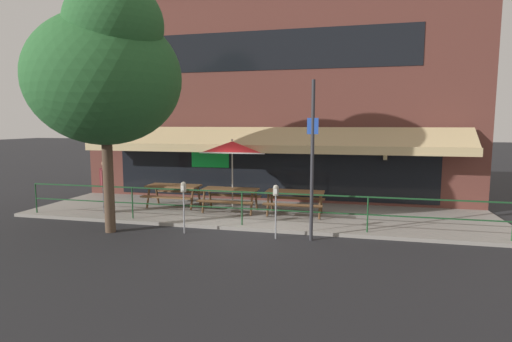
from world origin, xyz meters
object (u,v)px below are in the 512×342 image
Objects in this scene: parking_meter_near at (183,192)px; street_tree_curbside at (106,69)px; parking_meter_far at (276,195)px; patio_umbrella_centre at (232,148)px; pedestrian_walking at (106,183)px; picnic_table_right at (295,196)px; street_sign_pole at (312,160)px; picnic_table_centre at (230,194)px; picnic_table_left at (174,190)px.

street_tree_curbside is (-1.92, -0.41, 3.23)m from parking_meter_near.
parking_meter_far is (2.52, 0.04, 0.00)m from parking_meter_near.
parking_meter_near is at bearing -102.15° from patio_umbrella_centre.
patio_umbrella_centre is 3.44m from parking_meter_far.
street_tree_curbside is (-4.45, -0.44, 3.23)m from parking_meter_far.
picnic_table_right is at bearing 9.21° from pedestrian_walking.
parking_meter_near reaches higher than picnic_table_right.
pedestrian_walking is 5.99m from parking_meter_far.
street_tree_curbside is at bearing -174.37° from street_sign_pole.
patio_umbrella_centre is 1.68× the size of parking_meter_far.
picnic_table_centre is 1.27× the size of parking_meter_near.
parking_meter_near is (-0.58, -2.69, -1.03)m from patio_umbrella_centre.
patio_umbrella_centre reaches higher than parking_meter_far.
parking_meter_far is 5.52m from street_tree_curbside.
picnic_table_centre is at bearing -8.28° from picnic_table_left.
parking_meter_near is 1.00× the size of parking_meter_far.
street_sign_pole is at bearing -72.37° from picnic_table_right.
picnic_table_left is 4.84m from street_tree_curbside.
picnic_table_right is 0.28× the size of street_tree_curbside.
picnic_table_right is 2.76m from street_sign_pole.
parking_meter_far is at bearing 0.84° from parking_meter_near.
picnic_table_left and picnic_table_centre have the same top height.
picnic_table_left is 1.05× the size of pedestrian_walking.
patio_umbrella_centre is (-2.12, 0.29, 1.47)m from picnic_table_right.
picnic_table_right is (4.25, -0.32, 0.00)m from picnic_table_left.
parking_meter_near is at bearing 11.91° from street_tree_curbside.
parking_meter_far is at bearing -94.38° from picnic_table_right.
picnic_table_left is at bearing 119.63° from parking_meter_near.
picnic_table_right is 0.44× the size of street_sign_pole.
street_sign_pole is at bearing -38.76° from picnic_table_centre.
parking_meter_near is at bearing -179.16° from parking_meter_far.
patio_umbrella_centre is at bearing 126.26° from parking_meter_far.
patio_umbrella_centre reaches higher than picnic_table_left.
street_sign_pole reaches higher than patio_umbrella_centre.
picnic_table_centre is at bearing 48.35° from street_tree_curbside.
parking_meter_near reaches higher than picnic_table_left.
parking_meter_near is (3.30, -1.43, 0.09)m from pedestrian_walking.
parking_meter_near is 0.22× the size of street_tree_curbside.
patio_umbrella_centre is (2.12, -0.03, 1.47)m from picnic_table_left.
street_tree_curbside is (-2.50, -2.81, 3.68)m from picnic_table_centre.
picnic_table_left is 1.27× the size of parking_meter_far.
picnic_table_right is 2.60m from patio_umbrella_centre.
picnic_table_right is 1.27× the size of parking_meter_near.
pedestrian_walking is 6.93m from street_sign_pole.
pedestrian_walking reaches higher than parking_meter_near.
patio_umbrella_centre is 3.83m from street_sign_pole.
patio_umbrella_centre reaches higher than pedestrian_walking.
street_tree_curbside reaches higher than pedestrian_walking.
street_tree_curbside is at bearing -96.91° from picnic_table_left.
patio_umbrella_centre is 2.94m from parking_meter_near.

